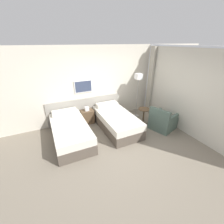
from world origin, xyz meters
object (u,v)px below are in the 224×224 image
object	(u,v)px
nightstand	(87,116)
floor_lamp	(138,82)
bed_near_window	(116,121)
side_table	(144,114)
armchair	(163,122)
bed_near_door	(70,131)

from	to	relation	value
nightstand	floor_lamp	size ratio (longest dim) A/B	0.37
bed_near_window	side_table	world-z (taller)	bed_near_window
floor_lamp	side_table	distance (m)	1.23
bed_near_window	armchair	xyz separation A→B (m)	(1.45, -0.72, -0.01)
bed_near_door	floor_lamp	distance (m)	3.03
armchair	bed_near_window	bearing A→B (deg)	45.37
bed_near_door	side_table	world-z (taller)	bed_near_door
bed_near_window	floor_lamp	world-z (taller)	floor_lamp
nightstand	floor_lamp	bearing A→B (deg)	-8.47
bed_near_window	side_table	distance (m)	1.06
nightstand	side_table	size ratio (longest dim) A/B	1.04
floor_lamp	nightstand	bearing A→B (deg)	171.53
nightstand	floor_lamp	distance (m)	2.30
nightstand	side_table	world-z (taller)	nightstand
nightstand	armchair	world-z (taller)	armchair
side_table	bed_near_window	bearing A→B (deg)	170.07
side_table	armchair	xyz separation A→B (m)	(0.41, -0.54, -0.16)
armchair	bed_near_door	bearing A→B (deg)	58.47
bed_near_door	armchair	size ratio (longest dim) A/B	2.15
bed_near_window	nightstand	distance (m)	1.12
bed_near_door	armchair	distance (m)	3.11
bed_near_door	nightstand	world-z (taller)	bed_near_door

